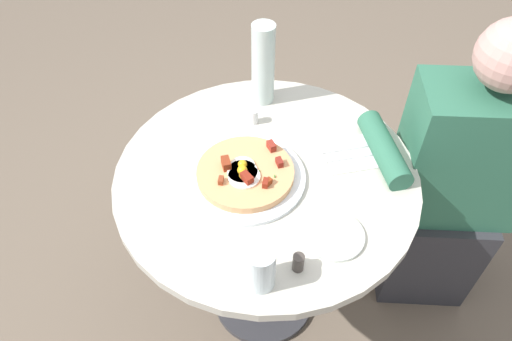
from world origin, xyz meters
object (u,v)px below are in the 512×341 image
person_seated (448,193)px  fork (352,148)px  pepper_shaker (298,262)px  bread_plate (334,235)px  knife (356,156)px  water_glass (261,268)px  dining_table (265,211)px  breakfast_pizza (245,172)px  water_bottle (263,64)px  pizza_plate (245,177)px  salt_shaker (254,117)px

person_seated → fork: 0.43m
person_seated → pepper_shaker: 0.72m
bread_plate → knife: 0.29m
bread_plate → water_glass: 0.23m
water_glass → dining_table: bearing=-89.7°
breakfast_pizza → knife: breakfast_pizza is taller
water_glass → water_bottle: bearing=-87.7°
water_glass → pizza_plate: bearing=-79.5°
water_glass → salt_shaker: water_glass is taller
fork → pepper_shaker: size_ratio=3.63×
breakfast_pizza → water_glass: water_glass is taller
dining_table → knife: bearing=-164.5°
person_seated → knife: size_ratio=6.31×
person_seated → water_bottle: size_ratio=4.26×
pepper_shaker → dining_table: bearing=-74.0°
dining_table → pepper_shaker: 0.37m
breakfast_pizza → knife: bearing=-162.8°
dining_table → salt_shaker: bearing=-77.0°
salt_shaker → pepper_shaker: pepper_shaker is taller
water_glass → fork: bearing=-118.5°
water_bottle → salt_shaker: water_bottle is taller
dining_table → water_glass: size_ratio=7.10×
breakfast_pizza → water_bottle: bearing=-95.2°
pizza_plate → knife: size_ratio=1.84×
fork → water_glass: size_ratio=1.50×
breakfast_pizza → salt_shaker: 0.23m
bread_plate → pepper_shaker: bearing=46.6°
knife → breakfast_pizza: bearing=2.3°
pizza_plate → fork: size_ratio=1.84×
water_glass → salt_shaker: 0.55m
dining_table → water_bottle: 0.45m
water_bottle → water_glass: bearing=92.3°
water_glass → knife: bearing=-121.5°
person_seated → knife: 0.42m
dining_table → knife: size_ratio=4.72×
person_seated → pizza_plate: 0.72m
salt_shaker → bread_plate: bearing=118.4°
breakfast_pizza → water_glass: bearing=100.5°
salt_shaker → fork: bearing=160.7°
bread_plate → pepper_shaker: pepper_shaker is taller
pizza_plate → breakfast_pizza: bearing=92.9°
bread_plate → pepper_shaker: size_ratio=3.08×
dining_table → water_glass: (-0.00, 0.34, 0.23)m
bread_plate → fork: (-0.07, -0.31, 0.00)m
pizza_plate → person_seated: bearing=-165.5°
person_seated → water_glass: bearing=39.2°
person_seated → pepper_shaker: bearing=41.0°
fork → water_bottle: size_ratio=0.68×
water_bottle → pepper_shaker: 0.64m
pizza_plate → pepper_shaker: size_ratio=6.68×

